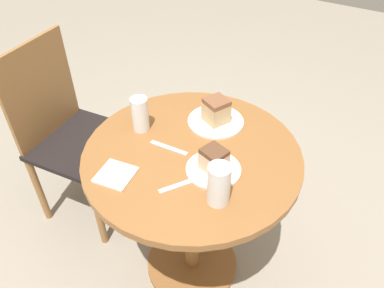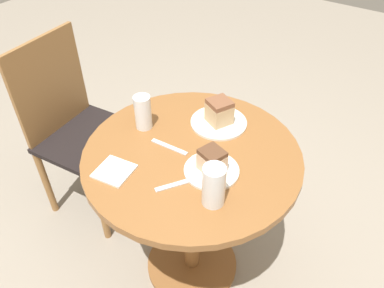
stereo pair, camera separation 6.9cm
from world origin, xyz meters
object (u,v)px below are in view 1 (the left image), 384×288
object	(u,v)px
plate_far	(216,121)
cake_slice_near	(214,160)
plate_near	(213,169)
chair	(70,132)
glass_water	(219,187)
glass_lemonade	(140,116)
cake_slice_far	(216,110)

from	to	relation	value
plate_far	cake_slice_near	bearing A→B (deg)	-153.48
plate_near	plate_far	bearing A→B (deg)	26.52
chair	glass_water	xyz separation A→B (m)	(-0.22, -0.95, 0.32)
glass_lemonade	glass_water	distance (m)	0.47
chair	glass_water	distance (m)	1.02
plate_near	cake_slice_far	size ratio (longest dim) A/B	1.68
plate_near	cake_slice_far	xyz separation A→B (m)	(0.25, 0.13, 0.05)
glass_water	cake_slice_near	bearing A→B (deg)	34.41
chair	cake_slice_near	world-z (taller)	chair
plate_near	plate_far	world-z (taller)	same
cake_slice_far	plate_far	bearing A→B (deg)	-165.96
chair	cake_slice_far	distance (m)	0.82
chair	glass_water	bearing A→B (deg)	-108.81
glass_water	chair	bearing A→B (deg)	77.10
plate_near	glass_water	bearing A→B (deg)	-145.59
chair	cake_slice_far	bearing A→B (deg)	-84.73
cake_slice_far	glass_lemonade	size ratio (longest dim) A/B	0.82
plate_near	cake_slice_far	bearing A→B (deg)	26.52
plate_far	glass_water	size ratio (longest dim) A/B	1.54
chair	plate_near	distance (m)	0.92
plate_far	glass_water	bearing A→B (deg)	-150.89
chair	glass_lemonade	world-z (taller)	chair
cake_slice_near	glass_lemonade	world-z (taller)	glass_lemonade
cake_slice_near	glass_water	size ratio (longest dim) A/B	0.67
plate_near	plate_far	xyz separation A→B (m)	(0.25, 0.13, 0.00)
cake_slice_near	plate_far	bearing A→B (deg)	26.52
cake_slice_near	chair	bearing A→B (deg)	83.19
plate_near	cake_slice_near	distance (m)	0.05
plate_near	glass_lemonade	size ratio (longest dim) A/B	1.38
chair	cake_slice_near	bearing A→B (deg)	-102.72
chair	plate_far	distance (m)	0.80
cake_slice_near	glass_lemonade	bearing A→B (deg)	80.08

